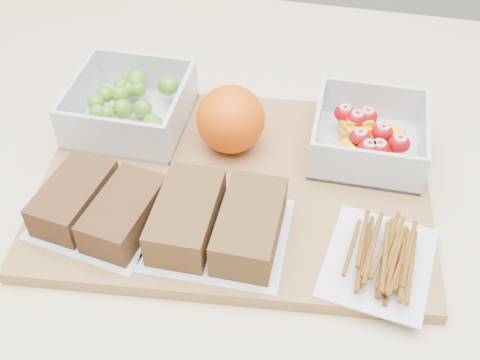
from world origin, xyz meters
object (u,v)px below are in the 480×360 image
at_px(grape_container, 132,105).
at_px(orange, 231,119).
at_px(pretzel_bag, 381,254).
at_px(cutting_board, 235,185).
at_px(fruit_container, 368,138).
at_px(sandwich_bag_left, 99,206).
at_px(sandwich_bag_center, 218,222).

height_order(grape_container, orange, orange).
relative_size(grape_container, pretzel_bag, 0.99).
bearing_deg(grape_container, orange, -8.84).
relative_size(cutting_board, pretzel_bag, 3.15).
xyz_separation_m(fruit_container, orange, (-0.15, -0.02, 0.02)).
bearing_deg(sandwich_bag_left, fruit_container, 31.72).
height_order(cutting_board, grape_container, grape_container).
xyz_separation_m(grape_container, sandwich_bag_center, (0.14, -0.15, -0.00)).
distance_m(cutting_board, sandwich_bag_center, 0.09).
xyz_separation_m(fruit_container, pretzel_bag, (0.02, -0.16, -0.01)).
height_order(grape_container, sandwich_bag_center, grape_container).
bearing_deg(sandwich_bag_left, pretzel_bag, 0.31).
bearing_deg(orange, grape_container, 171.16).
xyz_separation_m(orange, sandwich_bag_center, (0.02, -0.13, -0.02)).
bearing_deg(fruit_container, grape_container, -179.34).
bearing_deg(pretzel_bag, orange, 142.24).
bearing_deg(sandwich_bag_center, sandwich_bag_left, -178.66).
relative_size(sandwich_bag_left, sandwich_bag_center, 1.03).
xyz_separation_m(grape_container, sandwich_bag_left, (0.02, -0.16, -0.00)).
bearing_deg(sandwich_bag_left, grape_container, 96.65).
height_order(sandwich_bag_center, pretzel_bag, sandwich_bag_center).
bearing_deg(fruit_container, cutting_board, -150.53).
bearing_deg(cutting_board, sandwich_bag_center, -95.49).
xyz_separation_m(sandwich_bag_center, pretzel_bag, (0.16, -0.00, -0.01)).
xyz_separation_m(grape_container, pretzel_bag, (0.30, -0.16, -0.01)).
bearing_deg(sandwich_bag_left, sandwich_bag_center, 1.34).
bearing_deg(sandwich_bag_center, orange, 97.16).
bearing_deg(cutting_board, grape_container, 146.50).
height_order(cutting_board, orange, orange).
bearing_deg(fruit_container, sandwich_bag_left, -148.28).
distance_m(sandwich_bag_center, pretzel_bag, 0.16).
xyz_separation_m(sandwich_bag_left, pretzel_bag, (0.28, 0.00, -0.01)).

